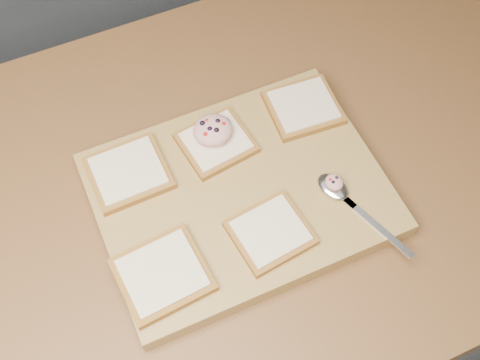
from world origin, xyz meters
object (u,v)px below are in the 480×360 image
(tuna_salad_dollop, at_px, (213,130))
(cutting_board, at_px, (240,195))
(bread_far_center, at_px, (216,143))
(spoon, at_px, (339,193))

(tuna_salad_dollop, bearing_deg, cutting_board, -88.77)
(bread_far_center, height_order, spoon, bread_far_center)
(bread_far_center, xyz_separation_m, tuna_salad_dollop, (-0.00, 0.01, 0.02))
(cutting_board, bearing_deg, tuna_salad_dollop, 91.23)
(cutting_board, xyz_separation_m, tuna_salad_dollop, (-0.00, 0.10, 0.05))
(bread_far_center, relative_size, tuna_salad_dollop, 1.88)
(cutting_board, height_order, tuna_salad_dollop, tuna_salad_dollop)
(cutting_board, xyz_separation_m, spoon, (0.14, -0.07, 0.02))
(spoon, bearing_deg, cutting_board, 152.68)
(bread_far_center, relative_size, spoon, 0.65)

